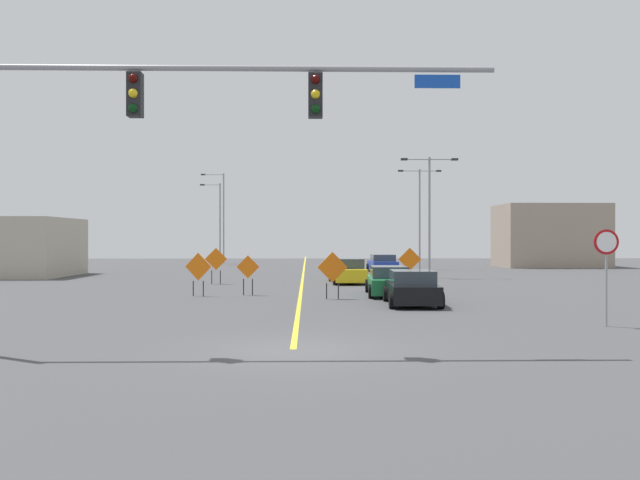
{
  "coord_description": "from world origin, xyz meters",
  "views": [
    {
      "loc": [
        0.35,
        -14.86,
        2.66
      ],
      "look_at": [
        1.03,
        19.73,
        2.57
      ],
      "focal_mm": 34.92,
      "sensor_mm": 36.0,
      "label": 1
    }
  ],
  "objects_px": {
    "construction_sign_left_shoulder": "(198,269)",
    "car_black_approaching": "(412,289)",
    "street_lamp_mid_left": "(420,210)",
    "construction_sign_right_lane": "(216,261)",
    "car_blue_distant": "(383,264)",
    "street_lamp_near_right": "(429,206)",
    "traffic_signal_assembly": "(137,123)",
    "street_lamp_near_left": "(219,220)",
    "stop_sign": "(606,258)",
    "construction_sign_median_near": "(410,260)",
    "car_yellow_far": "(348,272)",
    "construction_sign_left_lane": "(332,269)",
    "construction_sign_right_shoulder": "(248,270)",
    "car_green_passing": "(389,282)",
    "street_lamp_far_right": "(222,214)"
  },
  "relations": [
    {
      "from": "traffic_signal_assembly",
      "to": "street_lamp_near_left",
      "type": "bearing_deg",
      "value": 95.91
    },
    {
      "from": "street_lamp_mid_left",
      "to": "construction_sign_right_lane",
      "type": "height_order",
      "value": "street_lamp_mid_left"
    },
    {
      "from": "construction_sign_right_shoulder",
      "to": "car_blue_distant",
      "type": "height_order",
      "value": "construction_sign_right_shoulder"
    },
    {
      "from": "street_lamp_mid_left",
      "to": "street_lamp_near_right",
      "type": "xyz_separation_m",
      "value": [
        -1.48,
        -11.86,
        -0.26
      ]
    },
    {
      "from": "stop_sign",
      "to": "construction_sign_right_shoulder",
      "type": "xyz_separation_m",
      "value": [
        -11.81,
        10.52,
        -0.87
      ]
    },
    {
      "from": "stop_sign",
      "to": "construction_sign_left_lane",
      "type": "distance_m",
      "value": 11.74
    },
    {
      "from": "construction_sign_right_shoulder",
      "to": "construction_sign_right_lane",
      "type": "bearing_deg",
      "value": 109.74
    },
    {
      "from": "street_lamp_mid_left",
      "to": "construction_sign_left_lane",
      "type": "xyz_separation_m",
      "value": [
        -8.58,
        -26.31,
        -3.79
      ]
    },
    {
      "from": "street_lamp_mid_left",
      "to": "construction_sign_left_lane",
      "type": "height_order",
      "value": "street_lamp_mid_left"
    },
    {
      "from": "street_lamp_mid_left",
      "to": "construction_sign_left_lane",
      "type": "relative_size",
      "value": 4.18
    },
    {
      "from": "street_lamp_near_left",
      "to": "construction_sign_left_lane",
      "type": "distance_m",
      "value": 37.55
    },
    {
      "from": "street_lamp_mid_left",
      "to": "car_yellow_far",
      "type": "height_order",
      "value": "street_lamp_mid_left"
    },
    {
      "from": "street_lamp_mid_left",
      "to": "construction_sign_left_shoulder",
      "type": "relative_size",
      "value": 4.32
    },
    {
      "from": "construction_sign_left_shoulder",
      "to": "car_yellow_far",
      "type": "xyz_separation_m",
      "value": [
        7.43,
        8.2,
        -0.58
      ]
    },
    {
      "from": "construction_sign_right_shoulder",
      "to": "construction_sign_right_lane",
      "type": "distance_m",
      "value": 7.48
    },
    {
      "from": "construction_sign_left_shoulder",
      "to": "car_black_approaching",
      "type": "relative_size",
      "value": 0.49
    },
    {
      "from": "construction_sign_right_shoulder",
      "to": "car_green_passing",
      "type": "xyz_separation_m",
      "value": [
        6.58,
        -0.16,
        -0.56
      ]
    },
    {
      "from": "car_black_approaching",
      "to": "street_lamp_far_right",
      "type": "bearing_deg",
      "value": 107.71
    },
    {
      "from": "construction_sign_left_lane",
      "to": "construction_sign_right_shoulder",
      "type": "xyz_separation_m",
      "value": [
        -3.88,
        1.89,
        -0.11
      ]
    },
    {
      "from": "car_yellow_far",
      "to": "car_blue_distant",
      "type": "height_order",
      "value": "car_yellow_far"
    },
    {
      "from": "car_blue_distant",
      "to": "street_lamp_near_right",
      "type": "bearing_deg",
      "value": -70.03
    },
    {
      "from": "car_green_passing",
      "to": "construction_sign_left_shoulder",
      "type": "bearing_deg",
      "value": -178.36
    },
    {
      "from": "traffic_signal_assembly",
      "to": "car_black_approaching",
      "type": "bearing_deg",
      "value": 50.14
    },
    {
      "from": "stop_sign",
      "to": "street_lamp_mid_left",
      "type": "height_order",
      "value": "street_lamp_mid_left"
    },
    {
      "from": "street_lamp_near_left",
      "to": "construction_sign_right_shoulder",
      "type": "height_order",
      "value": "street_lamp_near_left"
    },
    {
      "from": "traffic_signal_assembly",
      "to": "street_lamp_near_left",
      "type": "height_order",
      "value": "street_lamp_near_left"
    },
    {
      "from": "street_lamp_near_right",
      "to": "construction_sign_left_lane",
      "type": "distance_m",
      "value": 16.48
    },
    {
      "from": "construction_sign_left_lane",
      "to": "construction_sign_right_shoulder",
      "type": "bearing_deg",
      "value": 154.02
    },
    {
      "from": "car_green_passing",
      "to": "construction_sign_median_near",
      "type": "bearing_deg",
      "value": 74.72
    },
    {
      "from": "street_lamp_mid_left",
      "to": "car_black_approaching",
      "type": "relative_size",
      "value": 2.13
    },
    {
      "from": "traffic_signal_assembly",
      "to": "construction_sign_right_shoulder",
      "type": "xyz_separation_m",
      "value": [
        1.27,
        14.23,
        -4.22
      ]
    },
    {
      "from": "street_lamp_far_right",
      "to": "construction_sign_left_lane",
      "type": "relative_size",
      "value": 4.64
    },
    {
      "from": "construction_sign_left_shoulder",
      "to": "street_lamp_mid_left",
      "type": "bearing_deg",
      "value": 59.38
    },
    {
      "from": "construction_sign_right_shoulder",
      "to": "construction_sign_median_near",
      "type": "bearing_deg",
      "value": 44.47
    },
    {
      "from": "construction_sign_median_near",
      "to": "car_yellow_far",
      "type": "relative_size",
      "value": 0.45
    },
    {
      "from": "street_lamp_mid_left",
      "to": "construction_sign_left_shoulder",
      "type": "height_order",
      "value": "street_lamp_mid_left"
    },
    {
      "from": "street_lamp_near_left",
      "to": "construction_sign_right_lane",
      "type": "bearing_deg",
      "value": -82.13
    },
    {
      "from": "street_lamp_mid_left",
      "to": "traffic_signal_assembly",
      "type": "bearing_deg",
      "value": -109.55
    },
    {
      "from": "construction_sign_right_shoulder",
      "to": "construction_sign_median_near",
      "type": "xyz_separation_m",
      "value": [
        9.05,
        8.89,
        0.11
      ]
    },
    {
      "from": "street_lamp_far_right",
      "to": "construction_sign_left_shoulder",
      "type": "distance_m",
      "value": 38.18
    },
    {
      "from": "construction_sign_median_near",
      "to": "car_black_approaching",
      "type": "bearing_deg",
      "value": -98.98
    },
    {
      "from": "construction_sign_median_near",
      "to": "construction_sign_right_lane",
      "type": "xyz_separation_m",
      "value": [
        -11.58,
        -1.84,
        0.05
      ]
    },
    {
      "from": "traffic_signal_assembly",
      "to": "construction_sign_left_shoulder",
      "type": "height_order",
      "value": "traffic_signal_assembly"
    },
    {
      "from": "street_lamp_far_right",
      "to": "construction_sign_left_shoulder",
      "type": "bearing_deg",
      "value": -83.77
    },
    {
      "from": "construction_sign_left_lane",
      "to": "construction_sign_median_near",
      "type": "relative_size",
      "value": 0.99
    },
    {
      "from": "stop_sign",
      "to": "car_black_approaching",
      "type": "xyz_separation_m",
      "value": [
        -4.85,
        6.14,
        -1.41
      ]
    },
    {
      "from": "traffic_signal_assembly",
      "to": "street_lamp_near_right",
      "type": "xyz_separation_m",
      "value": [
        12.24,
        26.78,
        -0.58
      ]
    },
    {
      "from": "construction_sign_right_lane",
      "to": "car_blue_distant",
      "type": "distance_m",
      "value": 16.42
    },
    {
      "from": "construction_sign_left_shoulder",
      "to": "car_blue_distant",
      "type": "xyz_separation_m",
      "value": [
        10.85,
        19.5,
        -0.59
      ]
    },
    {
      "from": "construction_sign_right_shoulder",
      "to": "construction_sign_median_near",
      "type": "relative_size",
      "value": 0.9
    }
  ]
}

